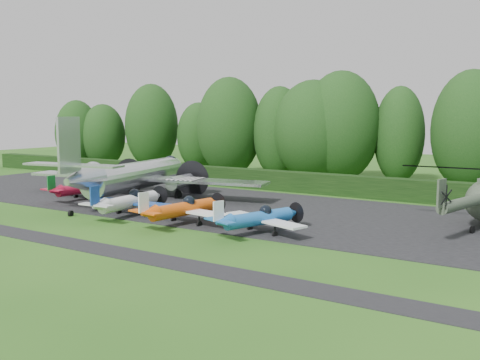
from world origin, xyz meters
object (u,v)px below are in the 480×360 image
Objects in this scene: light_plane_white at (130,201)px; light_plane_red at (83,188)px; light_plane_orange at (183,209)px; light_plane_blue at (259,218)px; transport_plane at (134,175)px.

light_plane_red is at bearing 162.01° from light_plane_white.
light_plane_orange is at bearing -15.55° from light_plane_red.
light_plane_orange reaches higher than light_plane_blue.
transport_plane reaches higher than light_plane_blue.
light_plane_orange is at bearing -20.47° from transport_plane.
light_plane_blue is at bearing -10.66° from light_plane_red.
light_plane_orange is 6.06m from light_plane_blue.
light_plane_white is 1.03× the size of light_plane_orange.
light_plane_white is 5.37m from light_plane_orange.
light_plane_red is 9.88m from light_plane_white.
transport_plane reaches higher than light_plane_orange.
light_plane_blue is at bearing -9.78° from transport_plane.
light_plane_blue is (20.65, -3.45, -0.01)m from light_plane_red.
transport_plane is 12.98m from light_plane_orange.
light_plane_white is at bearing 161.30° from light_plane_blue.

